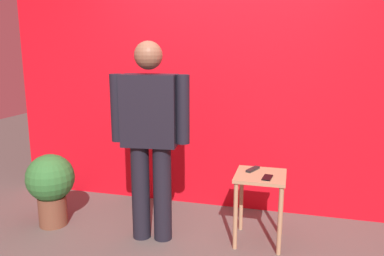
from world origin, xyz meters
The scene contains 6 objects.
back_wall_red centered at (0.00, 1.23, 1.63)m, with size 4.55×0.12×3.27m, color red.
standing_person centered at (-0.41, 0.33, 0.95)m, with size 0.68×0.27×1.70m.
side_table centered at (0.50, 0.51, 0.48)m, with size 0.42×0.42×0.61m.
cell_phone centered at (0.56, 0.42, 0.62)m, with size 0.07×0.14×0.01m, color black.
tv_remote centered at (0.43, 0.59, 0.62)m, with size 0.04×0.17×0.02m, color black.
potted_plant centered at (-1.41, 0.33, 0.41)m, with size 0.44×0.44×0.69m.
Camera 1 is at (0.72, -2.56, 1.63)m, focal length 35.33 mm.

